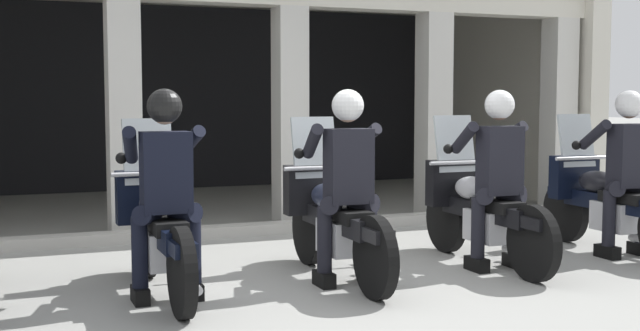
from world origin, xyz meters
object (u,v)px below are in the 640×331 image
object	(u,v)px
police_officer_left	(165,176)
motorcycle_center	(333,219)
motorcycle_left	(159,229)
motorcycle_right	(479,209)
police_officer_center	(347,170)
police_officer_far_right	(626,159)
police_officer_right	(498,164)
motorcycle_far_right	(604,201)

from	to	relation	value
police_officer_left	motorcycle_center	size ratio (longest dim) A/B	0.78
motorcycle_left	motorcycle_right	bearing A→B (deg)	-8.16
police_officer_left	motorcycle_right	bearing A→B (deg)	-2.64
police_officer_center	police_officer_far_right	bearing A→B (deg)	-12.06
motorcycle_right	police_officer_right	size ratio (longest dim) A/B	1.29
police_officer_left	motorcycle_far_right	distance (m)	4.43
police_officer_center	police_officer_right	bearing A→B (deg)	-11.82
police_officer_left	police_officer_center	size ratio (longest dim) A/B	1.00
motorcycle_right	police_officer_far_right	xyz separation A→B (m)	(1.46, -0.25, 0.44)
motorcycle_left	police_officer_far_right	xyz separation A→B (m)	(4.39, -0.21, 0.44)
police_officer_left	police_officer_right	size ratio (longest dim) A/B	1.00
police_officer_left	motorcycle_right	distance (m)	2.98
motorcycle_far_right	police_officer_right	bearing A→B (deg)	-175.13
motorcycle_left	police_officer_left	size ratio (longest dim) A/B	1.29
motorcycle_left	police_officer_right	size ratio (longest dim) A/B	1.29
motorcycle_center	police_officer_left	bearing A→B (deg)	176.95
police_officer_left	motorcycle_right	size ratio (longest dim) A/B	0.78
motorcycle_left	police_officer_far_right	distance (m)	4.42
police_officer_left	motorcycle_right	xyz separation A→B (m)	(2.93, 0.32, -0.44)
police_officer_left	police_officer_center	distance (m)	1.46
motorcycle_center	police_officer_right	world-z (taller)	police_officer_right
police_officer_center	police_officer_right	distance (m)	1.47
motorcycle_left	motorcycle_right	size ratio (longest dim) A/B	1.00
police_officer_far_right	motorcycle_left	bearing A→B (deg)	169.87
motorcycle_center	motorcycle_far_right	xyz separation A→B (m)	(2.93, 0.08, 0.00)
police_officer_left	police_officer_right	distance (m)	2.93
police_officer_left	motorcycle_center	xyz separation A→B (m)	(1.47, 0.27, -0.44)
motorcycle_center	police_officer_center	distance (m)	0.52
motorcycle_center	motorcycle_far_right	world-z (taller)	same
police_officer_center	police_officer_right	xyz separation A→B (m)	(1.46, 0.05, 0.00)
police_officer_far_right	police_officer_left	bearing A→B (deg)	173.57
police_officer_right	police_officer_center	bearing A→B (deg)	171.64
motorcycle_center	motorcycle_far_right	size ratio (longest dim) A/B	1.00
police_officer_center	motorcycle_far_right	bearing A→B (deg)	-6.55
police_officer_left	police_officer_far_right	distance (m)	4.39
motorcycle_right	police_officer_right	world-z (taller)	police_officer_right
police_officer_far_right	police_officer_right	bearing A→B (deg)	173.98
motorcycle_right	police_officer_right	bearing A→B (deg)	-100.44
motorcycle_left	motorcycle_far_right	bearing A→B (deg)	-7.95
police_officer_left	police_officer_far_right	world-z (taller)	same
police_officer_left	motorcycle_center	bearing A→B (deg)	1.71
police_officer_right	police_officer_far_right	world-z (taller)	same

